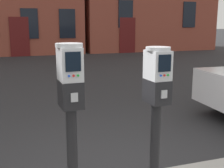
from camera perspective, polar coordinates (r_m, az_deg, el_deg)
name	(u,v)px	position (r m, az deg, el deg)	size (l,w,h in m)	color
parking_meter_near_kerb	(71,100)	(2.41, -8.00, -2.99)	(0.23, 0.26, 1.46)	black
parking_meter_twin_adjacent	(157,96)	(2.66, 8.63, -2.31)	(0.23, 0.26, 1.41)	black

